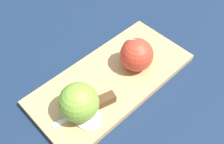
{
  "coord_description": "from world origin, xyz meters",
  "views": [
    {
      "loc": [
        0.24,
        0.33,
        0.54
      ],
      "look_at": [
        0.0,
        0.0,
        0.04
      ],
      "focal_mm": 42.0,
      "sensor_mm": 36.0,
      "label": 1
    }
  ],
  "objects": [
    {
      "name": "apple_half_right",
      "position": [
        0.12,
        0.04,
        0.06
      ],
      "size": [
        0.09,
        0.09,
        0.09
      ],
      "rotation": [
        0.0,
        0.0,
        1.23
      ],
      "color": "olive",
      "rests_on": "cutting_board"
    },
    {
      "name": "apple_slice",
      "position": [
        0.11,
        0.06,
        0.02
      ],
      "size": [
        0.06,
        0.06,
        0.0
      ],
      "color": "beige",
      "rests_on": "cutting_board"
    },
    {
      "name": "ground_plane",
      "position": [
        0.0,
        0.0,
        0.0
      ],
      "size": [
        4.0,
        4.0,
        0.0
      ],
      "primitive_type": "plane",
      "color": "#14233D"
    },
    {
      "name": "knife",
      "position": [
        0.07,
        0.05,
        0.03
      ],
      "size": [
        0.16,
        0.04,
        0.02
      ],
      "rotation": [
        0.0,
        0.0,
        -0.15
      ],
      "color": "silver",
      "rests_on": "cutting_board"
    },
    {
      "name": "apple_half_left",
      "position": [
        -0.07,
        0.01,
        0.06
      ],
      "size": [
        0.08,
        0.08,
        0.08
      ],
      "rotation": [
        0.0,
        0.0,
        3.53
      ],
      "color": "red",
      "rests_on": "cutting_board"
    },
    {
      "name": "cutting_board",
      "position": [
        0.0,
        0.0,
        0.01
      ],
      "size": [
        0.44,
        0.25,
        0.02
      ],
      "color": "tan",
      "rests_on": "ground_plane"
    }
  ]
}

